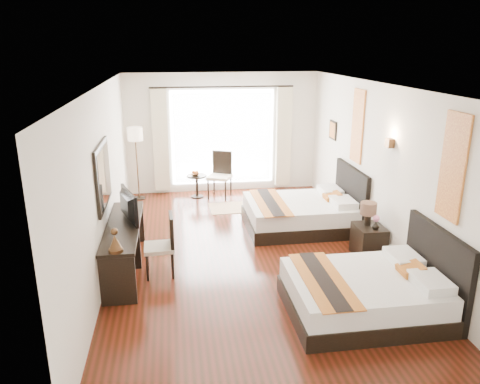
{
  "coord_description": "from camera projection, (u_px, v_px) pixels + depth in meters",
  "views": [
    {
      "loc": [
        -1.18,
        -7.13,
        3.39
      ],
      "look_at": [
        -0.11,
        0.17,
        1.06
      ],
      "focal_mm": 35.0,
      "sensor_mm": 36.0,
      "label": 1
    }
  ],
  "objects": [
    {
      "name": "floor",
      "position": [
        248.0,
        255.0,
        7.91
      ],
      "size": [
        4.5,
        7.5,
        0.01
      ],
      "primitive_type": "cube",
      "color": "#321609",
      "rests_on": "ground"
    },
    {
      "name": "ceiling",
      "position": [
        249.0,
        86.0,
        7.07
      ],
      "size": [
        4.5,
        7.5,
        0.02
      ],
      "primitive_type": "cube",
      "color": "white",
      "rests_on": "wall_headboard"
    },
    {
      "name": "wall_headboard",
      "position": [
        381.0,
        170.0,
        7.8
      ],
      "size": [
        0.01,
        7.5,
        2.8
      ],
      "primitive_type": "cube",
      "color": "silver",
      "rests_on": "floor"
    },
    {
      "name": "wall_desk",
      "position": [
        104.0,
        181.0,
        7.17
      ],
      "size": [
        0.01,
        7.5,
        2.8
      ],
      "primitive_type": "cube",
      "color": "silver",
      "rests_on": "floor"
    },
    {
      "name": "wall_window",
      "position": [
        223.0,
        133.0,
        11.02
      ],
      "size": [
        4.5,
        0.01,
        2.8
      ],
      "primitive_type": "cube",
      "color": "silver",
      "rests_on": "floor"
    },
    {
      "name": "wall_entry",
      "position": [
        320.0,
        291.0,
        3.95
      ],
      "size": [
        4.5,
        0.01,
        2.8
      ],
      "primitive_type": "cube",
      "color": "silver",
      "rests_on": "floor"
    },
    {
      "name": "window_glass",
      "position": [
        223.0,
        137.0,
        11.04
      ],
      "size": [
        2.4,
        0.02,
        2.2
      ],
      "primitive_type": "cube",
      "color": "white",
      "rests_on": "wall_window"
    },
    {
      "name": "sheer_curtain",
      "position": [
        223.0,
        138.0,
        10.98
      ],
      "size": [
        2.3,
        0.02,
        2.1
      ],
      "primitive_type": "cube",
      "color": "white",
      "rests_on": "wall_window"
    },
    {
      "name": "drape_left",
      "position": [
        161.0,
        141.0,
        10.75
      ],
      "size": [
        0.35,
        0.14,
        2.35
      ],
      "primitive_type": "cube",
      "color": "beige",
      "rests_on": "floor"
    },
    {
      "name": "drape_right",
      "position": [
        283.0,
        137.0,
        11.15
      ],
      "size": [
        0.35,
        0.14,
        2.35
      ],
      "primitive_type": "cube",
      "color": "beige",
      "rests_on": "floor"
    },
    {
      "name": "art_panel_near",
      "position": [
        453.0,
        167.0,
        5.76
      ],
      "size": [
        0.03,
        0.5,
        1.35
      ],
      "primitive_type": "cube",
      "color": "#9C3016",
      "rests_on": "wall_headboard"
    },
    {
      "name": "art_panel_far",
      "position": [
        358.0,
        126.0,
        8.65
      ],
      "size": [
        0.03,
        0.5,
        1.35
      ],
      "primitive_type": "cube",
      "color": "#9C3016",
      "rests_on": "wall_headboard"
    },
    {
      "name": "wall_sconce",
      "position": [
        390.0,
        143.0,
        7.32
      ],
      "size": [
        0.1,
        0.14,
        0.14
      ],
      "primitive_type": "cube",
      "color": "#422B17",
      "rests_on": "wall_headboard"
    },
    {
      "name": "mirror_frame",
      "position": [
        103.0,
        175.0,
        6.9
      ],
      "size": [
        0.04,
        1.25,
        0.95
      ],
      "primitive_type": "cube",
      "color": "black",
      "rests_on": "wall_desk"
    },
    {
      "name": "mirror_glass",
      "position": [
        105.0,
        175.0,
        6.91
      ],
      "size": [
        0.01,
        1.12,
        0.82
      ],
      "primitive_type": "cube",
      "color": "white",
      "rests_on": "mirror_frame"
    },
    {
      "name": "bed_near",
      "position": [
        370.0,
        292.0,
        6.13
      ],
      "size": [
        2.01,
        1.57,
        1.13
      ],
      "color": "black",
      "rests_on": "floor"
    },
    {
      "name": "bed_far",
      "position": [
        304.0,
        212.0,
        9.02
      ],
      "size": [
        2.07,
        1.62,
        1.17
      ],
      "color": "black",
      "rests_on": "floor"
    },
    {
      "name": "nightstand",
      "position": [
        369.0,
        241.0,
        7.79
      ],
      "size": [
        0.45,
        0.56,
        0.53
      ],
      "primitive_type": "cube",
      "color": "black",
      "rests_on": "floor"
    },
    {
      "name": "table_lamp",
      "position": [
        368.0,
        210.0,
        7.68
      ],
      "size": [
        0.27,
        0.27,
        0.42
      ],
      "color": "black",
      "rests_on": "nightstand"
    },
    {
      "name": "vase",
      "position": [
        376.0,
        227.0,
        7.57
      ],
      "size": [
        0.13,
        0.13,
        0.13
      ],
      "primitive_type": "imported",
      "rotation": [
        0.0,
        0.0,
        -0.07
      ],
      "color": "black",
      "rests_on": "nightstand"
    },
    {
      "name": "console_desk",
      "position": [
        125.0,
        247.0,
        7.29
      ],
      "size": [
        0.5,
        2.2,
        0.76
      ],
      "primitive_type": "cube",
      "color": "black",
      "rests_on": "floor"
    },
    {
      "name": "television",
      "position": [
        124.0,
        206.0,
        7.26
      ],
      "size": [
        0.38,
        0.84,
        0.49
      ],
      "primitive_type": "imported",
      "rotation": [
        0.0,
        0.0,
        1.9
      ],
      "color": "black",
      "rests_on": "console_desk"
    },
    {
      "name": "bronze_figurine",
      "position": [
        115.0,
        241.0,
        6.19
      ],
      "size": [
        0.25,
        0.25,
        0.3
      ],
      "primitive_type": null,
      "rotation": [
        0.0,
        0.0,
        -0.33
      ],
      "color": "#422B17",
      "rests_on": "console_desk"
    },
    {
      "name": "desk_chair",
      "position": [
        161.0,
        257.0,
        7.15
      ],
      "size": [
        0.46,
        0.46,
        0.97
      ],
      "rotation": [
        0.0,
        0.0,
        3.18
      ],
      "color": "#B6A58C",
      "rests_on": "floor"
    },
    {
      "name": "floor_lamp",
      "position": [
        135.0,
        139.0,
        10.35
      ],
      "size": [
        0.33,
        0.33,
        1.66
      ],
      "color": "black",
      "rests_on": "floor"
    },
    {
      "name": "side_table",
      "position": [
        197.0,
        186.0,
        10.82
      ],
      "size": [
        0.46,
        0.46,
        0.53
      ],
      "primitive_type": "cylinder",
      "color": "black",
      "rests_on": "floor"
    },
    {
      "name": "fruit_bowl",
      "position": [
        195.0,
        175.0,
        10.7
      ],
      "size": [
        0.26,
        0.26,
        0.05
      ],
      "primitive_type": "imported",
      "rotation": [
        0.0,
        0.0,
        -0.32
      ],
      "color": "#4C331B",
      "rests_on": "side_table"
    },
    {
      "name": "window_chair",
      "position": [
        220.0,
        184.0,
        10.8
      ],
      "size": [
        0.65,
        0.65,
        1.06
      ],
      "rotation": [
        0.0,
        0.0,
        -1.99
      ],
      "color": "#B6A58C",
      "rests_on": "floor"
    },
    {
      "name": "jute_rug",
      "position": [
        235.0,
        207.0,
        10.19
      ],
      "size": [
        1.15,
        0.8,
        0.01
      ],
      "primitive_type": "cube",
      "rotation": [
        0.0,
        0.0,
        0.04
      ],
      "color": "tan",
      "rests_on": "floor"
    }
  ]
}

